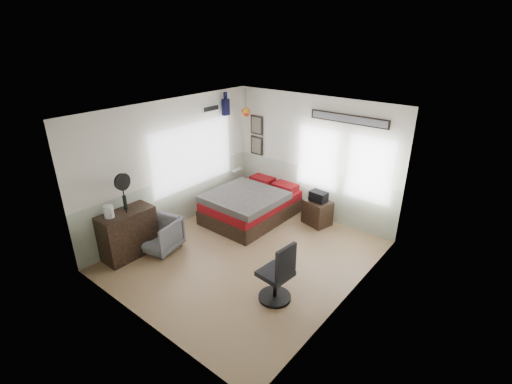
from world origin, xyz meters
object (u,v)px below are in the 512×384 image
armchair (159,234)px  task_chair (278,278)px  dresser (128,234)px  nightstand (317,212)px  bed (251,205)px

armchair → task_chair: bearing=-6.3°
dresser → task_chair: (2.93, 0.70, -0.03)m
dresser → armchair: size_ratio=1.38×
dresser → armchair: 0.55m
armchair → nightstand: 3.36m
dresser → task_chair: 3.01m
bed → dresser: 2.71m
bed → task_chair: (2.11, -1.89, 0.10)m
bed → dresser: size_ratio=2.05×
bed → armchair: armchair is taller
nightstand → dresser: bearing=-108.3°
armchair → nightstand: bearing=45.6°
nightstand → bed: bearing=-137.3°
armchair → nightstand: size_ratio=1.33×
bed → armchair: (-0.53, -2.13, 0.01)m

